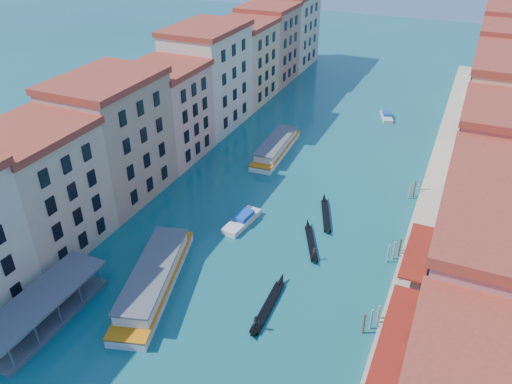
# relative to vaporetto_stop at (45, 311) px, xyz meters

# --- Properties ---
(left_bank_palazzos) EXTENTS (12.80, 128.40, 21.00)m
(left_bank_palazzos) POSITION_rel_vaporetto_stop_xyz_m (-10.00, 52.68, 8.27)
(left_bank_palazzos) COLOR beige
(left_bank_palazzos) RESTS_ON ground
(right_bank_palazzos) EXTENTS (12.80, 128.40, 21.00)m
(right_bank_palazzos) POSITION_rel_vaporetto_stop_xyz_m (46.00, 53.00, 8.31)
(right_bank_palazzos) COLOR #AC493F
(right_bank_palazzos) RESTS_ON ground
(quay) EXTENTS (4.00, 140.00, 1.00)m
(quay) POSITION_rel_vaporetto_stop_xyz_m (38.00, 53.00, -0.94)
(quay) COLOR #B0A78E
(quay) RESTS_ON ground
(restaurant_awnings) EXTENTS (3.20, 44.55, 3.12)m
(restaurant_awnings) POSITION_rel_vaporetto_stop_xyz_m (38.19, 11.00, 1.55)
(restaurant_awnings) COLOR maroon
(restaurant_awnings) RESTS_ON ground
(vaporetto_stop) EXTENTS (5.40, 16.40, 3.65)m
(vaporetto_stop) POSITION_rel_vaporetto_stop_xyz_m (0.00, 0.00, 0.00)
(vaporetto_stop) COLOR #575659
(vaporetto_stop) RESTS_ON ground
(mooring_poles_right) EXTENTS (1.44, 54.24, 3.20)m
(mooring_poles_right) POSITION_rel_vaporetto_stop_xyz_m (35.10, 16.80, -0.14)
(mooring_poles_right) COLOR #58301E
(mooring_poles_right) RESTS_ON ground
(mooring_poles_left) EXTENTS (0.24, 8.24, 3.20)m
(mooring_poles_left) POSITION_rel_vaporetto_stop_xyz_m (-2.50, 0.00, -0.14)
(mooring_poles_left) COLOR #58301E
(mooring_poles_left) RESTS_ON ground
(vaporetto_near) EXTENTS (10.37, 21.58, 3.13)m
(vaporetto_near) POSITION_rel_vaporetto_stop_xyz_m (8.33, 10.05, -0.03)
(vaporetto_near) COLOR silver
(vaporetto_near) RESTS_ON ground
(vaporetto_far) EXTENTS (5.03, 18.38, 2.71)m
(vaporetto_far) POSITION_rel_vaporetto_stop_xyz_m (8.12, 52.02, -0.22)
(vaporetto_far) COLOR white
(vaporetto_far) RESTS_ON ground
(gondola_fore) EXTENTS (5.21, 9.91, 2.11)m
(gondola_fore) POSITION_rel_vaporetto_stop_xyz_m (23.78, 26.59, -1.08)
(gondola_fore) COLOR black
(gondola_fore) RESTS_ON ground
(gondola_right) EXTENTS (1.43, 11.92, 2.38)m
(gondola_right) POSITION_rel_vaporetto_stop_xyz_m (23.05, 12.01, -0.99)
(gondola_right) COLOR black
(gondola_right) RESTS_ON ground
(gondola_far) EXTENTS (4.68, 10.74, 1.58)m
(gondola_far) POSITION_rel_vaporetto_stop_xyz_m (23.52, 34.54, -1.12)
(gondola_far) COLOR black
(gondola_far) RESTS_ON ground
(motorboat_mid) EXTENTS (3.30, 7.95, 1.60)m
(motorboat_mid) POSITION_rel_vaporetto_stop_xyz_m (12.46, 27.44, -0.82)
(motorboat_mid) COLOR silver
(motorboat_mid) RESTS_ON ground
(motorboat_far) EXTENTS (3.96, 6.62, 1.31)m
(motorboat_far) POSITION_rel_vaporetto_stop_xyz_m (24.32, 78.07, -0.93)
(motorboat_far) COLOR beige
(motorboat_far) RESTS_ON ground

